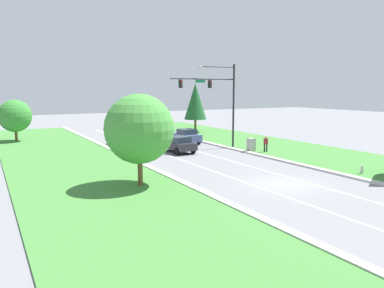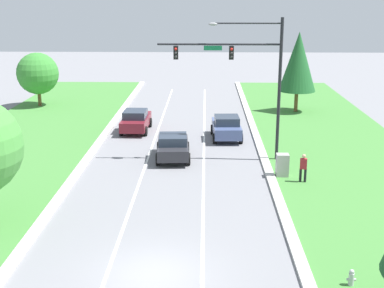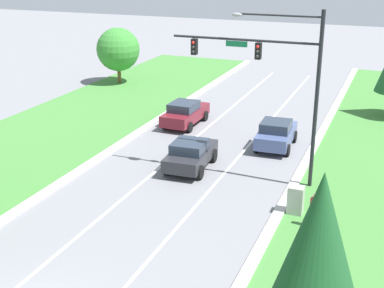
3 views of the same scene
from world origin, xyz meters
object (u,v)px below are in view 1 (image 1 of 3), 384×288
pedestrian (266,143)px  conifer_near_right_tree (195,101)px  utility_cabinet (251,145)px  charcoal_sedan (178,144)px  slate_blue_sedan (186,136)px  oak_near_left_tree (139,129)px  burgundy_sedan (123,138)px  oak_far_left_tree (15,116)px  fire_hydrant (362,170)px  traffic_signal_mast (218,93)px

pedestrian → conifer_near_right_tree: (2.61, 18.65, 3.57)m
utility_cabinet → charcoal_sedan: bearing=152.8°
slate_blue_sedan → oak_near_left_tree: size_ratio=0.71×
burgundy_sedan → utility_cabinet: (9.77, -10.48, -0.17)m
slate_blue_sedan → pedestrian: bearing=-69.9°
oak_far_left_tree → charcoal_sedan: bearing=-50.3°
pedestrian → oak_near_left_tree: oak_near_left_tree is taller
pedestrian → oak_near_left_tree: (-15.68, -6.15, 2.80)m
pedestrian → conifer_near_right_tree: 19.17m
slate_blue_sedan → fire_hydrant: (3.74, -20.42, -0.53)m
charcoal_sedan → oak_far_left_tree: (-13.49, 16.25, 2.26)m
charcoal_sedan → oak_near_left_tree: size_ratio=0.72×
slate_blue_sedan → pedestrian: slate_blue_sedan is taller
burgundy_sedan → pedestrian: pedestrian is taller
pedestrian → conifer_near_right_tree: bearing=-88.3°
burgundy_sedan → pedestrian: size_ratio=2.71×
traffic_signal_mast → burgundy_sedan: size_ratio=1.94×
oak_near_left_tree → oak_far_left_tree: bearing=101.2°
charcoal_sedan → oak_near_left_tree: 13.61m
burgundy_sedan → oak_near_left_tree: 18.52m
slate_blue_sedan → fire_hydrant: size_ratio=6.10×
traffic_signal_mast → oak_near_left_tree: 16.60m
burgundy_sedan → slate_blue_sedan: bearing=-15.6°
traffic_signal_mast → fire_hydrant: (2.77, -15.29, -5.49)m
slate_blue_sedan → utility_cabinet: (2.90, -8.41, -0.19)m
slate_blue_sedan → pedestrian: size_ratio=2.53×
charcoal_sedan → slate_blue_sedan: 6.21m
slate_blue_sedan → conifer_near_right_tree: conifer_near_right_tree is taller
utility_cabinet → fire_hydrant: 12.05m
charcoal_sedan → fire_hydrant: 17.02m
traffic_signal_mast → burgundy_sedan: 11.75m
fire_hydrant → conifer_near_right_tree: (2.79, 29.66, 4.16)m
fire_hydrant → slate_blue_sedan: bearing=100.4°
oak_near_left_tree → oak_far_left_tree: size_ratio=1.19×
fire_hydrant → conifer_near_right_tree: size_ratio=0.10×
charcoal_sedan → fire_hydrant: bearing=-67.8°
traffic_signal_mast → burgundy_sedan: bearing=137.4°
burgundy_sedan → charcoal_sedan: size_ratio=1.06×
burgundy_sedan → pedestrian: (10.78, -11.48, 0.08)m
utility_cabinet → conifer_near_right_tree: (3.63, 17.65, 3.81)m
charcoal_sedan → oak_near_left_tree: (-8.18, -10.50, 2.89)m
burgundy_sedan → oak_near_left_tree: oak_near_left_tree is taller
burgundy_sedan → utility_cabinet: bearing=-45.9°
charcoal_sedan → slate_blue_sedan: (3.59, 5.07, 0.03)m
traffic_signal_mast → fire_hydrant: size_ratio=12.67×
slate_blue_sedan → utility_cabinet: size_ratio=3.09×
pedestrian → oak_far_left_tree: oak_far_left_tree is taller
conifer_near_right_tree → pedestrian: bearing=-98.0°
burgundy_sedan → pedestrian: 15.75m
traffic_signal_mast → oak_far_left_tree: bearing=137.9°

